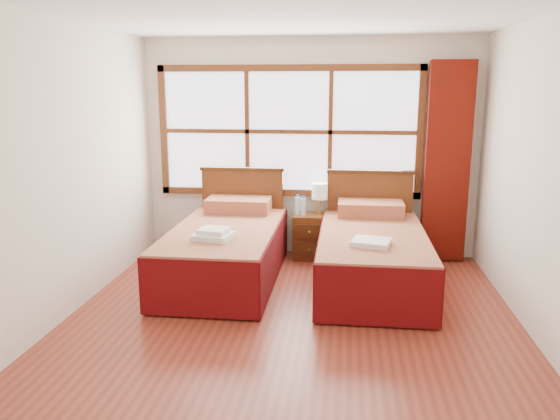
# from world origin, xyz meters

# --- Properties ---
(floor) EXTENTS (4.50, 4.50, 0.00)m
(floor) POSITION_xyz_m (0.00, 0.00, 0.00)
(floor) COLOR maroon
(floor) RESTS_ON ground
(ceiling) EXTENTS (4.50, 4.50, 0.00)m
(ceiling) POSITION_xyz_m (0.00, 0.00, 2.60)
(ceiling) COLOR white
(ceiling) RESTS_ON wall_back
(wall_back) EXTENTS (4.00, 0.00, 4.00)m
(wall_back) POSITION_xyz_m (0.00, 2.25, 1.30)
(wall_back) COLOR silver
(wall_back) RESTS_ON floor
(wall_left) EXTENTS (0.00, 4.50, 4.50)m
(wall_left) POSITION_xyz_m (-2.00, 0.00, 1.30)
(wall_left) COLOR silver
(wall_left) RESTS_ON floor
(wall_right) EXTENTS (0.00, 4.50, 4.50)m
(wall_right) POSITION_xyz_m (2.00, 0.00, 1.30)
(wall_right) COLOR silver
(wall_right) RESTS_ON floor
(window) EXTENTS (3.16, 0.06, 1.56)m
(window) POSITION_xyz_m (-0.25, 2.21, 1.50)
(window) COLOR white
(window) RESTS_ON wall_back
(curtain) EXTENTS (0.50, 0.16, 2.30)m
(curtain) POSITION_xyz_m (1.60, 2.11, 1.17)
(curtain) COLOR #621209
(curtain) RESTS_ON wall_back
(bed_left) EXTENTS (1.10, 2.13, 1.07)m
(bed_left) POSITION_xyz_m (-0.81, 1.20, 0.33)
(bed_left) COLOR #3E210C
(bed_left) RESTS_ON floor
(bed_right) EXTENTS (1.09, 2.12, 1.06)m
(bed_right) POSITION_xyz_m (0.74, 1.20, 0.32)
(bed_right) COLOR #3E210C
(bed_right) RESTS_ON floor
(nightstand) EXTENTS (0.40, 0.40, 0.54)m
(nightstand) POSITION_xyz_m (0.04, 1.99, 0.27)
(nightstand) COLOR #5A2D13
(nightstand) RESTS_ON floor
(towels_left) EXTENTS (0.40, 0.37, 0.11)m
(towels_left) POSITION_xyz_m (-0.82, 0.69, 0.62)
(towels_left) COLOR white
(towels_left) RESTS_ON bed_left
(towels_right) EXTENTS (0.40, 0.37, 0.05)m
(towels_right) POSITION_xyz_m (0.70, 0.66, 0.60)
(towels_right) COLOR white
(towels_right) RESTS_ON bed_right
(lamp) EXTENTS (0.19, 0.19, 0.36)m
(lamp) POSITION_xyz_m (0.14, 2.07, 0.80)
(lamp) COLOR gold
(lamp) RESTS_ON nightstand
(bottle_near) EXTENTS (0.06, 0.06, 0.24)m
(bottle_near) POSITION_xyz_m (-0.11, 1.99, 0.65)
(bottle_near) COLOR #BEE5F4
(bottle_near) RESTS_ON nightstand
(bottle_far) EXTENTS (0.06, 0.06, 0.23)m
(bottle_far) POSITION_xyz_m (-0.04, 1.96, 0.64)
(bottle_far) COLOR #BEE5F4
(bottle_far) RESTS_ON nightstand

